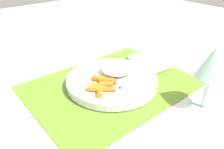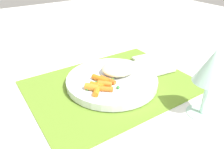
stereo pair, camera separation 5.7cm
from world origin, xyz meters
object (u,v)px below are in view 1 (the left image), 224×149
plate (112,81)px  carrot_portion (102,85)px  fork (117,73)px  napkin (148,62)px  rice_mound (117,68)px  wine_glass (213,64)px

plate → carrot_portion: (0.05, 0.02, 0.02)m
fork → napkin: 0.16m
rice_mound → wine_glass: 0.26m
plate → wine_glass: wine_glass is taller
wine_glass → napkin: 0.28m
rice_mound → fork: 0.01m
plate → carrot_portion: carrot_portion is taller
carrot_portion → fork: carrot_portion is taller
fork → wine_glass: wine_glass is taller
plate → fork: 0.03m
plate → wine_glass: 0.27m
plate → rice_mound: (-0.03, -0.01, 0.02)m
rice_mound → fork: (0.01, 0.01, -0.01)m
carrot_portion → wine_glass: bearing=129.2°
napkin → fork: bearing=6.3°
carrot_portion → fork: 0.08m
plate → carrot_portion: 0.06m
plate → napkin: size_ratio=1.84×
rice_mound → napkin: bearing=-175.6°
rice_mound → carrot_portion: bearing=23.4°
carrot_portion → plate: bearing=-156.7°
wine_glass → napkin: (-0.07, -0.25, -0.11)m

